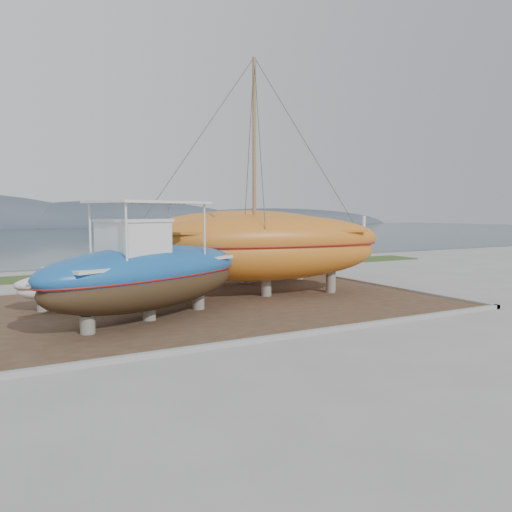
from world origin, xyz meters
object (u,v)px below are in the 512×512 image
blue_caique (148,261)px  white_dinghy (81,290)px  orange_sailboat (266,180)px  orange_bare_hull (247,248)px

blue_caique → white_dinghy: blue_caique is taller
blue_caique → orange_sailboat: size_ratio=0.77×
white_dinghy → blue_caique: bearing=-56.3°
white_dinghy → orange_sailboat: size_ratio=0.42×
orange_bare_hull → blue_caique: bearing=-137.1°
white_dinghy → orange_bare_hull: bearing=25.8°
white_dinghy → orange_bare_hull: 9.29m
white_dinghy → orange_bare_hull: size_ratio=0.41×
orange_sailboat → orange_bare_hull: 5.23m
blue_caique → orange_sailboat: bearing=-2.7°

